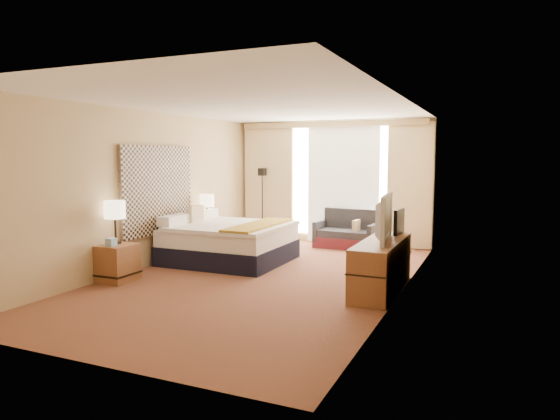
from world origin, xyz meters
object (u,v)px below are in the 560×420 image
at_px(media_dresser, 381,266).
at_px(desk_chair, 390,248).
at_px(television, 378,218).
at_px(floor_lamp, 262,189).
at_px(bed, 229,242).
at_px(nightstand_left, 118,263).
at_px(loveseat, 347,235).
at_px(lamp_right, 207,201).
at_px(lamp_left, 115,211).
at_px(nightstand_right, 208,238).

relative_size(media_dresser, desk_chair, 1.68).
bearing_deg(television, floor_lamp, 39.14).
distance_m(bed, floor_lamp, 2.47).
xyz_separation_m(media_dresser, desk_chair, (-0.02, 0.67, 0.13)).
relative_size(nightstand_left, media_dresser, 0.31).
bearing_deg(media_dresser, bed, 163.61).
distance_m(loveseat, television, 3.44).
height_order(loveseat, desk_chair, desk_chair).
xyz_separation_m(media_dresser, lamp_right, (-3.67, 1.39, 0.65)).
relative_size(bed, television, 1.79).
relative_size(loveseat, lamp_left, 1.98).
bearing_deg(loveseat, nightstand_right, -141.83).
height_order(media_dresser, lamp_left, lamp_left).
bearing_deg(bed, floor_lamp, 100.98).
bearing_deg(floor_lamp, lamp_right, -100.54).
bearing_deg(television, nightstand_left, 98.67).
xyz_separation_m(nightstand_left, nightstand_right, (0.00, 2.50, 0.00)).
bearing_deg(floor_lamp, media_dresser, -43.38).
bearing_deg(desk_chair, media_dresser, -83.08).
xyz_separation_m(loveseat, lamp_right, (-2.31, -1.64, 0.74)).
distance_m(nightstand_left, media_dresser, 3.85).
distance_m(nightstand_right, floor_lamp, 1.94).
distance_m(nightstand_left, nightstand_right, 2.50).
bearing_deg(floor_lamp, bed, -79.02).
height_order(lamp_left, lamp_right, lamp_left).
distance_m(loveseat, lamp_left, 4.77).
xyz_separation_m(media_dresser, loveseat, (-1.36, 3.03, -0.09)).
distance_m(loveseat, lamp_right, 2.93).
bearing_deg(lamp_left, floor_lamp, 84.41).
xyz_separation_m(loveseat, desk_chair, (1.33, -2.36, 0.22)).
distance_m(floor_lamp, lamp_right, 1.80).
bearing_deg(lamp_left, lamp_right, 88.09).
bearing_deg(media_dresser, television, -130.15).
bearing_deg(television, nightstand_right, 61.02).
xyz_separation_m(nightstand_left, desk_chair, (3.68, 1.72, 0.20)).
distance_m(media_dresser, television, 0.67).
distance_m(nightstand_left, loveseat, 4.71).
bearing_deg(floor_lamp, desk_chair, -36.85).
height_order(nightstand_right, media_dresser, media_dresser).
relative_size(bed, loveseat, 1.54).
xyz_separation_m(nightstand_right, bed, (0.81, -0.60, 0.08)).
xyz_separation_m(nightstand_left, television, (3.65, 0.99, 0.74)).
xyz_separation_m(media_dresser, television, (-0.05, -0.06, 0.67)).
distance_m(lamp_right, television, 3.90).
distance_m(floor_lamp, television, 4.60).
distance_m(nightstand_left, lamp_left, 0.78).
bearing_deg(lamp_right, nightstand_left, -90.82).
bearing_deg(lamp_left, media_dresser, 15.24).
relative_size(loveseat, desk_chair, 1.20).
distance_m(bed, desk_chair, 2.88).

